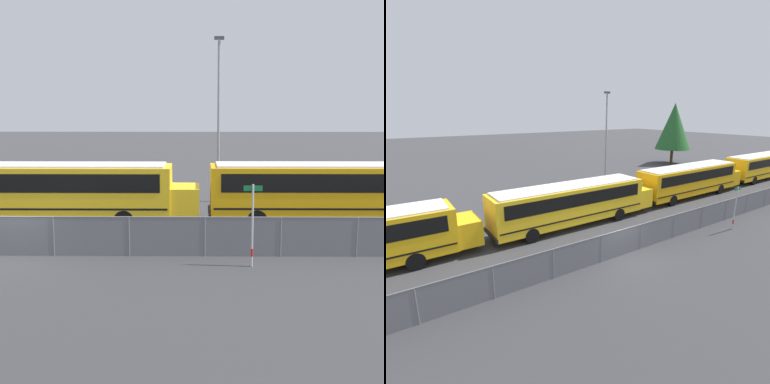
# 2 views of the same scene
# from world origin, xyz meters

# --- Properties ---
(ground_plane) EXTENTS (200.00, 200.00, 0.00)m
(ground_plane) POSITION_xyz_m (0.00, 0.00, 0.00)
(ground_plane) COLOR #38383A
(road_strip) EXTENTS (116.55, 12.00, 0.01)m
(road_strip) POSITION_xyz_m (0.00, -6.00, 0.00)
(road_strip) COLOR #333335
(road_strip) RESTS_ON ground_plane
(fence) EXTENTS (82.62, 0.07, 1.65)m
(fence) POSITION_xyz_m (-0.00, -0.00, 0.84)
(fence) COLOR #9EA0A5
(fence) RESTS_ON ground_plane
(school_bus_2) EXTENTS (13.43, 2.62, 3.13)m
(school_bus_2) POSITION_xyz_m (0.35, 5.71, 1.86)
(school_bus_2) COLOR yellow
(school_bus_2) RESTS_ON ground_plane
(school_bus_3) EXTENTS (13.43, 2.62, 3.13)m
(school_bus_3) POSITION_xyz_m (14.25, 5.88, 1.86)
(school_bus_3) COLOR #EDA80F
(school_bus_3) RESTS_ON ground_plane
(school_bus_4) EXTENTS (13.43, 2.62, 3.13)m
(school_bus_4) POSITION_xyz_m (28.62, 6.00, 1.86)
(school_bus_4) COLOR yellow
(school_bus_4) RESTS_ON ground_plane
(street_sign) EXTENTS (0.70, 0.09, 3.16)m
(street_sign) POSITION_xyz_m (9.41, -1.37, 1.67)
(street_sign) COLOR #B7B7BC
(street_sign) RESTS_ON ground_plane
(light_pole) EXTENTS (0.60, 0.24, 10.14)m
(light_pole) POSITION_xyz_m (8.64, 12.35, 5.47)
(light_pole) COLOR gray
(light_pole) RESTS_ON ground_plane
(tree_1) EXTENTS (5.56, 5.56, 9.56)m
(tree_1) POSITION_xyz_m (28.84, 20.19, 5.94)
(tree_1) COLOR #51381E
(tree_1) RESTS_ON ground_plane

